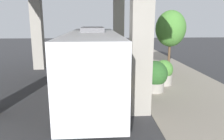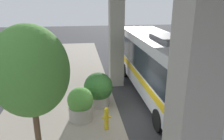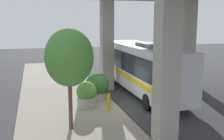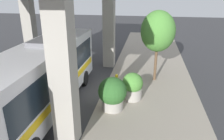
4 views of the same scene
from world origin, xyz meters
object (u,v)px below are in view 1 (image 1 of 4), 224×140
object	(u,v)px
fire_hydrant	(143,73)
street_tree_near	(171,29)
planter_middle	(154,76)
bus	(93,60)
planter_front	(163,73)

from	to	relation	value
fire_hydrant	street_tree_near	world-z (taller)	street_tree_near
planter_middle	street_tree_near	bearing A→B (deg)	-117.58
bus	fire_hydrant	distance (m)	4.86
street_tree_near	fire_hydrant	bearing A→B (deg)	39.74
bus	planter_middle	distance (m)	3.82
fire_hydrant	street_tree_near	distance (m)	4.42
bus	street_tree_near	size ratio (longest dim) A/B	2.14
bus	fire_hydrant	bearing A→B (deg)	-138.51
planter_middle	street_tree_near	xyz separation A→B (m)	(-2.36, -4.51, 2.62)
bus	street_tree_near	world-z (taller)	street_tree_near
planter_middle	street_tree_near	distance (m)	5.72
planter_front	planter_middle	bearing A→B (deg)	54.84
fire_hydrant	planter_front	xyz separation A→B (m)	(-1.11, 1.05, 0.25)
bus	planter_middle	world-z (taller)	bus
bus	planter_front	bearing A→B (deg)	-156.28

